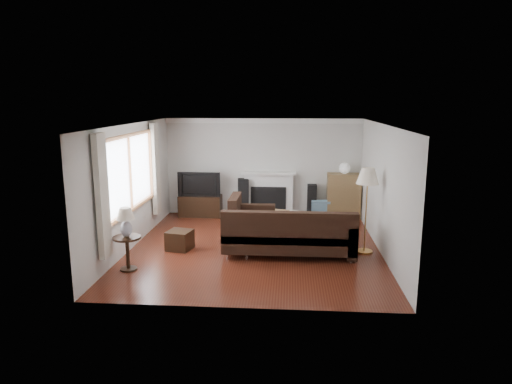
# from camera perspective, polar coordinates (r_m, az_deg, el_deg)

# --- Properties ---
(room) EXTENTS (5.10, 5.60, 2.54)m
(room) POSITION_cam_1_polar(r_m,az_deg,el_deg) (9.07, -0.14, 0.55)
(room) COLOR #501E11
(room) RESTS_ON ground
(window) EXTENTS (0.12, 2.74, 1.54)m
(window) POSITION_cam_1_polar(r_m,az_deg,el_deg) (9.34, -15.42, 2.32)
(window) COLOR brown
(window) RESTS_ON room
(curtain_near) EXTENTS (0.10, 0.35, 2.10)m
(curtain_near) POSITION_cam_1_polar(r_m,az_deg,el_deg) (7.95, -18.67, -0.53)
(curtain_near) COLOR beige
(curtain_near) RESTS_ON room
(curtain_far) EXTENTS (0.10, 0.35, 2.10)m
(curtain_far) POSITION_cam_1_polar(r_m,az_deg,el_deg) (10.77, -12.44, 2.84)
(curtain_far) COLOR beige
(curtain_far) RESTS_ON room
(fireplace) EXTENTS (1.40, 0.26, 1.15)m
(fireplace) POSITION_cam_1_polar(r_m,az_deg,el_deg) (11.77, 1.59, -0.23)
(fireplace) COLOR white
(fireplace) RESTS_ON room
(tv_stand) EXTENTS (1.08, 0.49, 0.54)m
(tv_stand) POSITION_cam_1_polar(r_m,az_deg,el_deg) (11.89, -6.96, -1.70)
(tv_stand) COLOR black
(tv_stand) RESTS_ON ground
(television) EXTENTS (1.08, 0.14, 0.62)m
(television) POSITION_cam_1_polar(r_m,az_deg,el_deg) (11.77, -7.03, 1.06)
(television) COLOR black
(television) RESTS_ON tv_stand
(speaker_left) EXTENTS (0.31, 0.36, 0.97)m
(speaker_left) POSITION_cam_1_polar(r_m,az_deg,el_deg) (11.74, -1.60, -0.71)
(speaker_left) COLOR black
(speaker_left) RESTS_ON ground
(speaker_right) EXTENTS (0.24, 0.29, 0.85)m
(speaker_right) POSITION_cam_1_polar(r_m,az_deg,el_deg) (11.72, 6.98, -1.13)
(speaker_right) COLOR black
(speaker_right) RESTS_ON ground
(bookshelf) EXTENTS (0.83, 0.40, 1.15)m
(bookshelf) POSITION_cam_1_polar(r_m,az_deg,el_deg) (11.73, 10.89, -0.50)
(bookshelf) COLOR brown
(bookshelf) RESTS_ON ground
(globe_lamp) EXTENTS (0.27, 0.27, 0.27)m
(globe_lamp) POSITION_cam_1_polar(r_m,az_deg,el_deg) (11.60, 11.02, 2.93)
(globe_lamp) COLOR white
(globe_lamp) RESTS_ON bookshelf
(sectional_sofa) EXTENTS (2.74, 2.00, 0.89)m
(sectional_sofa) POSITION_cam_1_polar(r_m,az_deg,el_deg) (8.88, 4.14, -5.08)
(sectional_sofa) COLOR black
(sectional_sofa) RESTS_ON ground
(coffee_table) EXTENTS (1.29, 0.90, 0.46)m
(coffee_table) POSITION_cam_1_polar(r_m,az_deg,el_deg) (10.39, 3.42, -3.82)
(coffee_table) COLOR #9C734A
(coffee_table) RESTS_ON ground
(footstool) EXTENTS (0.54, 0.54, 0.39)m
(footstool) POSITION_cam_1_polar(r_m,az_deg,el_deg) (9.36, -9.52, -5.94)
(footstool) COLOR black
(footstool) RESTS_ON ground
(floor_lamp) EXTENTS (0.57, 0.57, 1.69)m
(floor_lamp) POSITION_cam_1_polar(r_m,az_deg,el_deg) (9.14, 13.59, -2.29)
(floor_lamp) COLOR #C18C43
(floor_lamp) RESTS_ON ground
(side_table) EXTENTS (0.49, 0.49, 0.61)m
(side_table) POSITION_cam_1_polar(r_m,az_deg,el_deg) (8.44, -15.74, -7.38)
(side_table) COLOR black
(side_table) RESTS_ON ground
(table_lamp) EXTENTS (0.32, 0.32, 0.51)m
(table_lamp) POSITION_cam_1_polar(r_m,az_deg,el_deg) (8.28, -15.96, -3.68)
(table_lamp) COLOR silver
(table_lamp) RESTS_ON side_table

